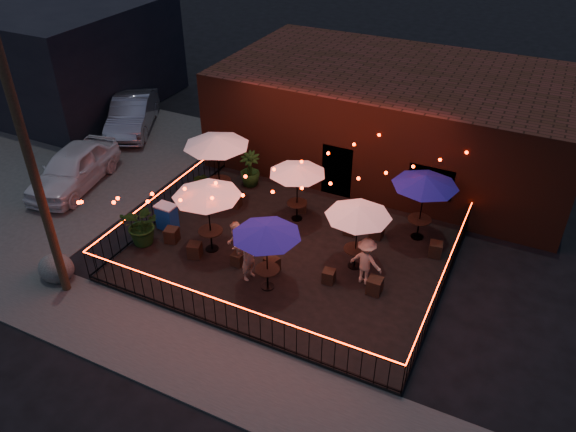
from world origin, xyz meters
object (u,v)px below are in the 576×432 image
object	(u,v)px
cafe_table_0	(207,192)
cafe_table_2	(266,232)
utility_pole	(35,177)
cooler	(167,217)
cafe_table_5	(426,182)
boulder	(56,268)
cafe_table_3	(297,170)
cafe_table_1	(216,142)
cafe_table_4	(359,212)

from	to	relation	value
cafe_table_0	cafe_table_2	distance (m)	2.72
utility_pole	cooler	world-z (taller)	utility_pole
cafe_table_5	utility_pole	bearing A→B (deg)	-141.02
utility_pole	boulder	size ratio (longest dim) A/B	7.81
utility_pole	cafe_table_0	size ratio (longest dim) A/B	2.98
cafe_table_5	cooler	size ratio (longest dim) A/B	2.65
cafe_table_2	boulder	bearing A→B (deg)	-158.88
cafe_table_3	boulder	distance (m)	8.38
cafe_table_0	cafe_table_2	bearing A→B (deg)	-18.86
cafe_table_1	cafe_table_0	bearing A→B (deg)	-63.36
cafe_table_2	cafe_table_5	distance (m)	5.70
utility_pole	cafe_table_4	size ratio (longest dim) A/B	3.17
cafe_table_4	cooler	distance (m)	6.89
cafe_table_1	cafe_table_2	size ratio (longest dim) A/B	1.10
cafe_table_2	cafe_table_3	xyz separation A→B (m)	(-0.80, 3.76, -0.06)
cafe_table_4	cafe_table_5	size ratio (longest dim) A/B	1.02
cafe_table_5	cafe_table_3	bearing A→B (deg)	-169.07
cafe_table_2	cafe_table_5	bearing A→B (deg)	53.43
cafe_table_0	boulder	distance (m)	5.28
cafe_table_0	boulder	xyz separation A→B (m)	(-3.64, -3.27, -1.98)
utility_pole	cafe_table_0	bearing A→B (deg)	49.83
cooler	boulder	distance (m)	3.98
cafe_table_1	cooler	world-z (taller)	cafe_table_1
cafe_table_2	cafe_table_3	distance (m)	3.85
utility_pole	cafe_table_5	size ratio (longest dim) A/B	3.24
cafe_table_1	cafe_table_4	xyz separation A→B (m)	(5.99, -1.57, -0.36)
cafe_table_3	cafe_table_1	bearing A→B (deg)	-178.63
cafe_table_3	cooler	distance (m)	4.83
cafe_table_1	cafe_table_5	distance (m)	7.43
utility_pole	cafe_table_5	distance (m)	11.66
utility_pole	cafe_table_0	xyz separation A→B (m)	(3.01, 3.57, -1.62)
cafe_table_4	cooler	size ratio (longest dim) A/B	2.71
utility_pole	boulder	bearing A→B (deg)	154.99
cafe_table_1	cafe_table_4	bearing A→B (deg)	-14.69
utility_pole	cooler	xyz separation A→B (m)	(0.95, 3.94, -3.38)
cooler	boulder	xyz separation A→B (m)	(-1.57, -3.65, -0.22)
cafe_table_0	cooler	bearing A→B (deg)	169.72
cafe_table_3	utility_pole	bearing A→B (deg)	-126.51
cafe_table_2	cafe_table_4	distance (m)	2.92
cafe_table_2	cooler	world-z (taller)	cafe_table_2
cafe_table_0	utility_pole	bearing A→B (deg)	-130.17
cafe_table_1	boulder	bearing A→B (deg)	-110.09
cafe_table_4	cafe_table_3	bearing A→B (deg)	149.68
cafe_table_1	cooler	distance (m)	3.19
cafe_table_5	cafe_table_1	bearing A→B (deg)	-173.14
cafe_table_0	cafe_table_1	world-z (taller)	cafe_table_1
cafe_table_2	cafe_table_1	bearing A→B (deg)	137.18
cafe_table_0	cafe_table_5	size ratio (longest dim) A/B	1.08
cafe_table_1	cafe_table_5	xyz separation A→B (m)	(7.37, 0.89, -0.22)
cafe_table_4	boulder	size ratio (longest dim) A/B	2.47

